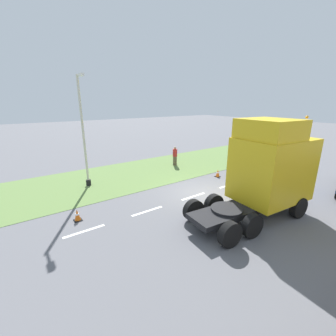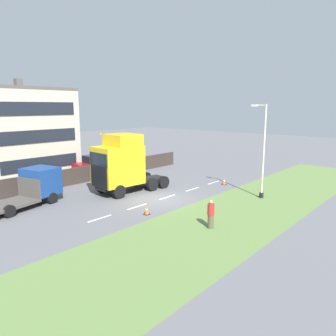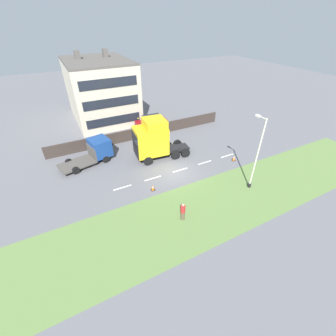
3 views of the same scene
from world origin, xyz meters
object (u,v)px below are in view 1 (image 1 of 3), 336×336
Objects in this scene: lamp_post at (84,138)px; traffic_cone_trailing at (77,215)px; lorry_cab at (268,168)px; traffic_cone_lead at (218,173)px; pedestrian at (175,156)px.

lamp_post reaches higher than traffic_cone_trailing.
traffic_cone_lead is at bearing 160.59° from lorry_cab.
lamp_post is 4.20× the size of pedestrian.
lamp_post is (-9.01, -6.00, 0.89)m from lorry_cab.
lorry_cab is 0.93× the size of lamp_post.
lamp_post is 12.05× the size of traffic_cone_lead.
lorry_cab is 3.91× the size of pedestrian.
lamp_post is at bearing -85.03° from pedestrian.
lamp_post is at bearing -140.81° from lorry_cab.
traffic_cone_lead is (-5.23, 2.44, -2.07)m from lorry_cab.
traffic_cone_trailing is (4.31, -1.87, -2.95)m from lamp_post.
lorry_cab reaches higher than pedestrian.
traffic_cone_trailing is (-4.70, -7.86, -2.07)m from lorry_cab.
lorry_cab is at bearing -24.95° from traffic_cone_lead.
lorry_cab is 9.39m from traffic_cone_trailing.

